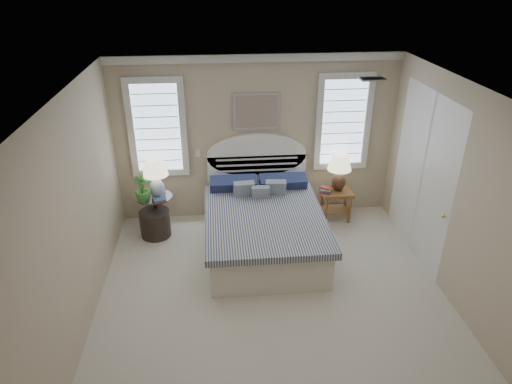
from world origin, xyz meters
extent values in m
cube|color=#B8B19D|center=(0.00, 0.00, 0.00)|extent=(4.50, 5.00, 0.01)
cube|color=white|center=(0.00, 0.00, 2.70)|extent=(4.50, 5.00, 0.01)
cube|color=tan|center=(0.00, 2.50, 1.35)|extent=(4.50, 0.02, 2.70)
cube|color=tan|center=(-2.25, 0.00, 1.35)|extent=(0.02, 5.00, 2.70)
cube|color=tan|center=(2.25, 0.00, 1.35)|extent=(0.02, 5.00, 2.70)
cube|color=silver|center=(0.00, 2.46, 2.64)|extent=(4.50, 0.08, 0.12)
cube|color=#B2B2B2|center=(1.20, 0.80, 2.68)|extent=(0.30, 0.20, 0.02)
cube|color=silver|center=(-0.95, 2.48, 1.15)|extent=(0.08, 0.01, 0.12)
cube|color=silver|center=(-1.55, 2.48, 1.60)|extent=(0.90, 0.06, 1.60)
cube|color=silver|center=(1.40, 2.48, 1.60)|extent=(0.90, 0.06, 1.60)
cube|color=silver|center=(0.00, 2.46, 1.82)|extent=(0.74, 0.04, 0.58)
cube|color=silver|center=(2.23, 1.20, 1.20)|extent=(0.02, 1.80, 2.40)
cube|color=beige|center=(0.00, 1.33, 0.28)|extent=(1.60, 2.10, 0.55)
cube|color=navy|center=(0.00, 1.28, 0.59)|extent=(1.72, 2.15, 0.10)
cube|color=white|center=(0.00, 2.44, 0.55)|extent=(1.62, 0.08, 1.10)
cube|color=navy|center=(-0.40, 2.16, 0.73)|extent=(0.75, 0.31, 0.23)
cube|color=navy|center=(0.40, 2.16, 0.73)|extent=(0.75, 0.31, 0.23)
cube|color=#395781|center=(-0.25, 1.93, 0.71)|extent=(0.33, 0.20, 0.34)
cube|color=#395781|center=(0.25, 1.93, 0.71)|extent=(0.33, 0.20, 0.34)
cube|color=#395781|center=(0.00, 1.83, 0.69)|extent=(0.28, 0.14, 0.29)
cylinder|color=black|center=(-1.65, 2.05, 0.01)|extent=(0.32, 0.32, 0.03)
cylinder|color=black|center=(-1.65, 2.05, 0.30)|extent=(0.08, 0.08, 0.60)
cylinder|color=silver|center=(-1.65, 2.05, 0.62)|extent=(0.56, 0.56, 0.02)
cube|color=brown|center=(1.30, 2.15, 0.50)|extent=(0.50, 0.40, 0.06)
cube|color=brown|center=(1.30, 2.15, 0.18)|extent=(0.44, 0.34, 0.03)
cube|color=brown|center=(1.10, 2.00, 0.23)|extent=(0.04, 0.04, 0.47)
cube|color=brown|center=(1.10, 2.30, 0.23)|extent=(0.04, 0.04, 0.47)
cube|color=brown|center=(1.50, 2.00, 0.23)|extent=(0.04, 0.04, 0.47)
cube|color=brown|center=(1.50, 2.30, 0.23)|extent=(0.04, 0.04, 0.47)
cylinder|color=black|center=(-1.66, 1.92, 0.21)|extent=(0.62, 0.62, 0.43)
cylinder|color=white|center=(-1.59, 2.04, 0.65)|extent=(0.13, 0.13, 0.03)
ellipsoid|color=white|center=(-1.59, 2.04, 0.77)|extent=(0.25, 0.25, 0.30)
cylinder|color=gold|center=(-1.59, 2.04, 0.96)|extent=(0.03, 0.03, 0.11)
cylinder|color=black|center=(1.32, 2.19, 0.55)|extent=(0.15, 0.15, 0.03)
ellipsoid|color=black|center=(1.32, 2.19, 0.67)|extent=(0.28, 0.28, 0.30)
cylinder|color=gold|center=(1.32, 2.19, 0.85)|extent=(0.04, 0.04, 0.11)
imported|color=#30742E|center=(-1.79, 1.90, 0.84)|extent=(0.29, 0.29, 0.42)
cube|color=maroon|center=(-1.55, 1.85, 0.64)|extent=(0.23, 0.20, 0.02)
cube|color=#294C7C|center=(-1.55, 1.85, 0.67)|extent=(0.21, 0.19, 0.02)
cube|color=maroon|center=(1.10, 2.11, 0.54)|extent=(0.22, 0.19, 0.02)
cube|color=#294C7C|center=(1.10, 2.11, 0.57)|extent=(0.20, 0.18, 0.02)
cube|color=beige|center=(1.10, 2.11, 0.59)|extent=(0.19, 0.17, 0.02)
cube|color=maroon|center=(1.10, 2.11, 0.62)|extent=(0.18, 0.16, 0.02)
camera|label=1|loc=(-0.67, -4.40, 3.90)|focal=32.00mm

